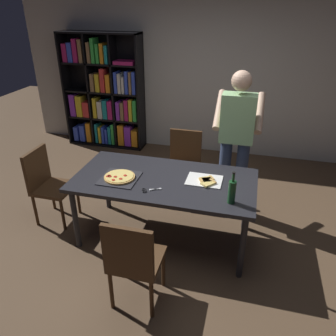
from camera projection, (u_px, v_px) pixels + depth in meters
ground_plane at (165, 236)px, 3.78m from camera, size 12.00×12.00×0.00m
back_wall at (207, 69)px, 5.38m from camera, size 6.40×0.10×2.80m
dining_table at (164, 184)px, 3.47m from camera, size 1.88×0.95×0.75m
chair_near_camera at (133, 259)px, 2.72m from camera, size 0.42×0.42×0.90m
chair_far_side at (184, 160)px, 4.37m from camera, size 0.42×0.42×0.90m
chair_left_end at (47, 181)px, 3.87m from camera, size 0.42×0.42×0.90m
bookshelf at (105, 95)px, 5.80m from camera, size 1.40×0.35×1.95m
person_serving_pizza at (236, 137)px, 3.81m from camera, size 0.55×0.54×1.75m
pepperoni_pizza_on_tray at (120, 177)px, 3.43m from camera, size 0.38×0.38×0.04m
pizza_slices_on_towel at (206, 180)px, 3.38m from camera, size 0.36×0.30×0.03m
wine_bottle at (232, 191)px, 2.98m from camera, size 0.07×0.07×0.32m
kitchen_scissors at (148, 190)px, 3.22m from camera, size 0.19×0.14×0.01m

